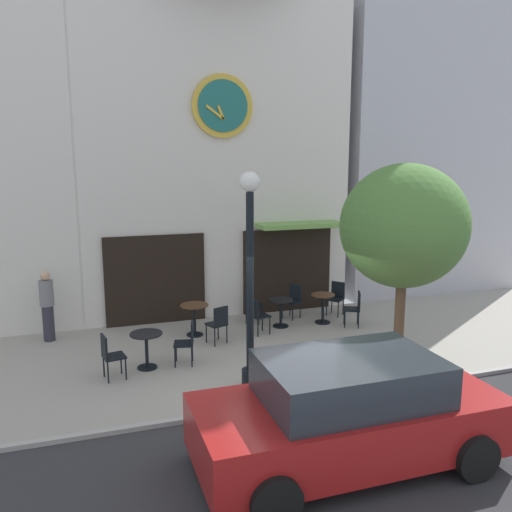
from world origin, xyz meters
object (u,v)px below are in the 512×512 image
Objects in this scene: cafe_chair_left_end at (188,340)px; cafe_table_near_curb at (146,344)px; cafe_table_center_right at (281,308)px; cafe_chair_facing_wall at (218,322)px; cafe_chair_by_entrance at (355,306)px; parked_car_red at (349,412)px; cafe_chair_near_tree at (257,313)px; cafe_chair_facing_street at (336,296)px; cafe_chair_mid_row at (110,353)px; cafe_chair_outer at (251,303)px; cafe_table_leftmost at (194,314)px; street_tree at (404,227)px; cafe_chair_curbside at (293,298)px; street_lamp at (250,282)px; pedestrian_grey at (47,305)px.

cafe_table_near_curb is at bearing 176.06° from cafe_chair_left_end.
cafe_table_center_right is 1.95m from cafe_chair_facing_wall.
cafe_table_near_curb is at bearing -168.71° from cafe_chair_by_entrance.
parked_car_red is at bearing -119.82° from cafe_chair_by_entrance.
cafe_table_center_right is 0.84m from cafe_chair_near_tree.
cafe_chair_facing_street and cafe_chair_facing_wall have the same top height.
cafe_table_center_right is 4.72m from cafe_chair_mid_row.
cafe_chair_facing_street is 1.00× the size of cafe_chair_outer.
cafe_table_leftmost is (1.34, 1.68, 0.02)m from cafe_table_near_curb.
cafe_chair_near_tree is (1.06, 0.35, 0.00)m from cafe_chair_facing_wall.
cafe_table_center_right is at bearing 162.09° from cafe_chair_by_entrance.
cafe_chair_outer is 1.00× the size of cafe_chair_left_end.
cafe_chair_mid_row is (-0.74, -0.34, 0.02)m from cafe_table_near_curb.
street_tree is 5.75× the size of cafe_table_center_right.
cafe_table_near_curb is 1.97m from cafe_chair_facing_wall.
cafe_table_center_right is (-1.17, 3.44, -2.46)m from street_tree.
cafe_chair_curbside is at bearing 28.52° from cafe_table_near_curb.
parked_car_red is at bearing -95.51° from cafe_chair_near_tree.
cafe_chair_mid_row is at bearing 153.95° from street_lamp.
cafe_chair_by_entrance is at bearing -25.81° from cafe_chair_outer.
parked_car_red is (0.92, -5.99, 0.23)m from cafe_table_leftmost.
cafe_chair_facing_street is 1.00× the size of cafe_chair_curbside.
cafe_chair_by_entrance is 2.55m from cafe_chair_near_tree.
cafe_table_near_curb is at bearing -151.48° from cafe_chair_curbside.
cafe_chair_outer is (-1.76, 4.02, -2.41)m from street_tree.
cafe_chair_curbside is 1.00× the size of cafe_chair_left_end.
cafe_chair_outer is (1.24, 3.76, -1.50)m from street_lamp.
cafe_table_near_curb is (-4.72, 1.80, -2.43)m from street_tree.
cafe_chair_by_entrance is at bearing 11.29° from cafe_table_near_curb.
cafe_table_leftmost is 0.85× the size of cafe_chair_near_tree.
cafe_chair_mid_row is at bearing -167.00° from cafe_chair_by_entrance.
cafe_table_center_right is at bearing 108.72° from street_tree.
cafe_chair_near_tree is 1.00× the size of cafe_chair_left_end.
cafe_chair_near_tree reaches higher than cafe_table_center_right.
street_tree is 4.60× the size of cafe_chair_by_entrance.
cafe_chair_outer is (-2.41, 0.08, 0.00)m from cafe_chair_facing_street.
street_lamp reaches higher than parked_car_red.
cafe_chair_by_entrance is (6.08, 1.40, 0.00)m from cafe_chair_mid_row.
street_tree reaches higher than cafe_chair_facing_street.
cafe_chair_curbside is at bearing 34.89° from cafe_chair_left_end.
cafe_chair_outer is at bearing 47.05° from cafe_chair_facing_wall.
pedestrian_grey reaches higher than cafe_chair_near_tree.
parked_car_red reaches higher than cafe_table_center_right.
cafe_table_center_right is at bearing 26.75° from cafe_chair_near_tree.
street_tree is 5.55× the size of cafe_table_near_curb.
cafe_table_center_right is 1.88m from cafe_chair_facing_street.
cafe_chair_left_end is (-1.97, -1.32, 0.00)m from cafe_chair_near_tree.
cafe_chair_by_entrance is (3.63, 2.60, -1.50)m from street_lamp.
street_tree is 4.34m from cafe_chair_near_tree.
cafe_chair_by_entrance is 0.54× the size of pedestrian_grey.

